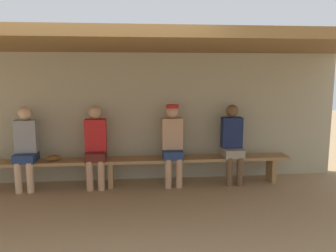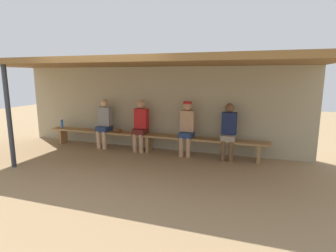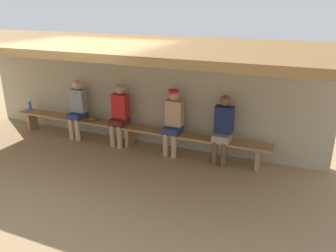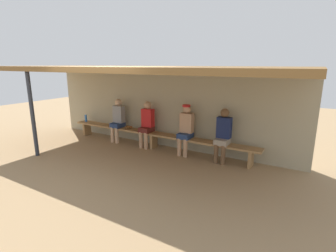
{
  "view_description": "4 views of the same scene",
  "coord_description": "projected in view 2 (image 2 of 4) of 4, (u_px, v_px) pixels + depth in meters",
  "views": [
    {
      "loc": [
        0.39,
        -4.01,
        1.88
      ],
      "look_at": [
        0.93,
        1.37,
        1.03
      ],
      "focal_mm": 36.76,
      "sensor_mm": 36.0,
      "label": 1
    },
    {
      "loc": [
        2.73,
        -4.84,
        1.98
      ],
      "look_at": [
        0.62,
        1.31,
        0.76
      ],
      "focal_mm": 29.0,
      "sensor_mm": 36.0,
      "label": 2
    },
    {
      "loc": [
        3.48,
        -4.41,
        2.93
      ],
      "look_at": [
        1.09,
        1.13,
        0.75
      ],
      "focal_mm": 36.26,
      "sensor_mm": 36.0,
      "label": 3
    },
    {
      "loc": [
        3.96,
        -4.3,
        2.38
      ],
      "look_at": [
        0.55,
        1.43,
        0.75
      ],
      "focal_mm": 27.28,
      "sensor_mm": 36.0,
      "label": 4
    }
  ],
  "objects": [
    {
      "name": "player_shirtless_tan",
      "position": [
        141.0,
        124.0,
        7.12
      ],
      "size": [
        0.34,
        0.42,
        1.34
      ],
      "color": "#591E19",
      "rests_on": "ground"
    },
    {
      "name": "player_in_red",
      "position": [
        229.0,
        129.0,
        6.39
      ],
      "size": [
        0.34,
        0.42,
        1.34
      ],
      "color": "gray",
      "rests_on": "ground"
    },
    {
      "name": "baseball_glove_dark_brown",
      "position": [
        118.0,
        130.0,
        7.37
      ],
      "size": [
        0.29,
        0.26,
        0.09
      ],
      "primitive_type": "ellipsoid",
      "rotation": [
        0.0,
        0.0,
        0.45
      ],
      "color": "brown",
      "rests_on": "bench"
    },
    {
      "name": "bench",
      "position": [
        149.0,
        137.0,
        7.1
      ],
      "size": [
        6.0,
        0.36,
        0.46
      ],
      "color": "#9E7547",
      "rests_on": "ground"
    },
    {
      "name": "dugout_roof",
      "position": [
        133.0,
        62.0,
        5.97
      ],
      "size": [
        8.0,
        2.8,
        0.12
      ],
      "primitive_type": "cube",
      "color": "brown",
      "rests_on": "back_wall"
    },
    {
      "name": "ground_plane",
      "position": [
        120.0,
        170.0,
        5.73
      ],
      "size": [
        24.0,
        24.0,
        0.0
      ],
      "primitive_type": "plane",
      "color": "#9E7F59"
    },
    {
      "name": "water_bottle_orange",
      "position": [
        62.0,
        123.0,
        7.97
      ],
      "size": [
        0.08,
        0.08,
        0.26
      ],
      "color": "blue",
      "rests_on": "bench"
    },
    {
      "name": "support_post",
      "position": [
        9.0,
        117.0,
        5.76
      ],
      "size": [
        0.1,
        0.1,
        2.2
      ],
      "primitive_type": "cylinder",
      "color": "#2D333D",
      "rests_on": "ground"
    },
    {
      "name": "back_wall",
      "position": [
        155.0,
        108.0,
        7.39
      ],
      "size": [
        8.0,
        0.2,
        2.2
      ],
      "primitive_type": "cube",
      "color": "tan",
      "rests_on": "ground"
    },
    {
      "name": "player_in_white",
      "position": [
        187.0,
        126.0,
        6.71
      ],
      "size": [
        0.34,
        0.42,
        1.34
      ],
      "color": "navy",
      "rests_on": "ground"
    },
    {
      "name": "player_with_sunglasses",
      "position": [
        104.0,
        121.0,
        7.47
      ],
      "size": [
        0.34,
        0.42,
        1.34
      ],
      "color": "navy",
      "rests_on": "ground"
    }
  ]
}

